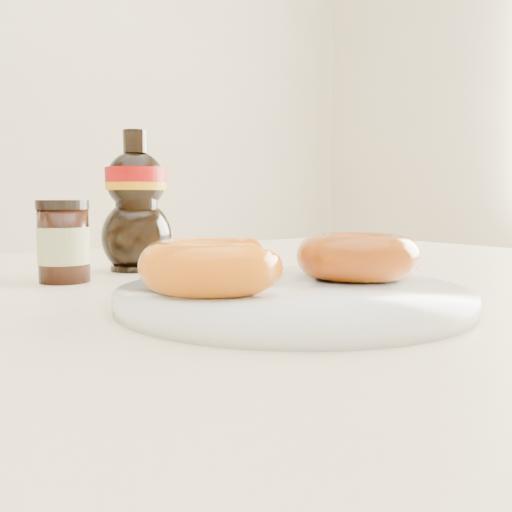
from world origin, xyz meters
TOP-DOWN VIEW (x-y plane):
  - dining_table at (0.00, 0.10)m, footprint 1.40×0.90m
  - plate at (0.07, -0.03)m, footprint 0.28×0.28m
  - donut_bitten at (0.01, -0.01)m, footprint 0.13×0.13m
  - donut_whole at (0.16, -0.02)m, footprint 0.13×0.13m
  - syrup_bottle at (0.06, 0.25)m, footprint 0.10×0.09m
  - dark_jar at (-0.04, 0.20)m, footprint 0.05×0.05m

SIDE VIEW (x-z plane):
  - dining_table at x=0.00m, z-range 0.29..1.04m
  - plate at x=0.07m, z-range 0.75..0.76m
  - donut_whole at x=0.16m, z-range 0.76..0.80m
  - donut_bitten at x=0.01m, z-range 0.76..0.80m
  - dark_jar at x=-0.04m, z-range 0.75..0.83m
  - syrup_bottle at x=0.06m, z-range 0.75..0.91m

